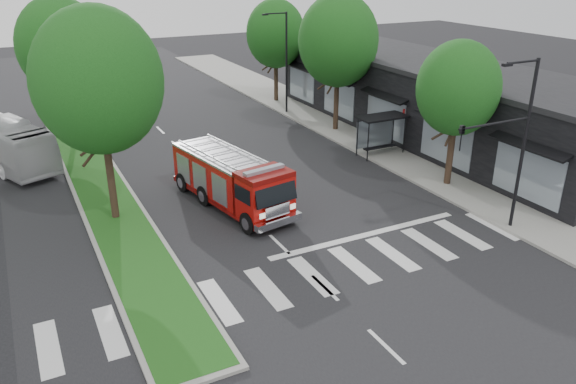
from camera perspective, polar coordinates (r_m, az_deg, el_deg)
name	(u,v)px	position (r m, az deg, el deg)	size (l,w,h in m)	color
ground	(279,244)	(25.28, -0.88, -5.35)	(140.00, 140.00, 0.00)	black
sidewalk_right	(378,143)	(39.22, 9.14, 4.97)	(5.00, 80.00, 0.15)	gray
median	(80,149)	(40.00, -20.40, 4.16)	(3.00, 50.00, 0.15)	gray
storefront_row	(433,101)	(41.31, 14.49, 8.95)	(8.00, 30.00, 5.00)	black
bus_shelter	(380,124)	(36.48, 9.36, 6.82)	(3.20, 1.60, 2.61)	black
tree_right_near	(458,89)	(31.28, 16.89, 10.03)	(4.40, 4.40, 8.05)	black
tree_right_mid	(338,41)	(40.48, 5.13, 15.05)	(5.60, 5.60, 9.72)	black
tree_right_far	(276,34)	(49.26, -1.27, 15.77)	(5.00, 5.00, 8.73)	black
tree_median_near	(98,81)	(26.78, -18.74, 10.63)	(5.80, 5.80, 10.16)	black
tree_median_far	(61,46)	(40.55, -22.08, 13.55)	(5.60, 5.60, 9.72)	black
streetlight_right_near	(511,136)	(26.49, 21.74, 5.26)	(4.08, 0.22, 8.00)	black
streetlight_right_far	(285,58)	(45.40, -0.33, 13.43)	(2.11, 0.20, 8.00)	black
fire_engine	(231,180)	(28.77, -5.80, 1.23)	(3.96, 8.69, 2.90)	#650705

